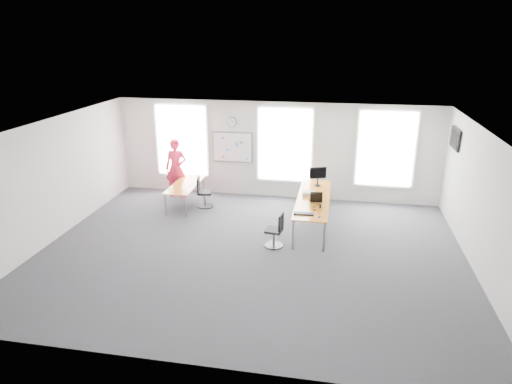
% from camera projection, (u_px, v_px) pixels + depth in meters
% --- Properties ---
extents(floor, '(10.00, 10.00, 0.00)m').
position_uv_depth(floor, '(251.00, 252.00, 10.89)').
color(floor, '#252429').
rests_on(floor, ground).
extents(ceiling, '(10.00, 10.00, 0.00)m').
position_uv_depth(ceiling, '(250.00, 128.00, 9.89)').
color(ceiling, silver).
rests_on(ceiling, ground).
extents(wall_back, '(10.00, 0.00, 10.00)m').
position_uv_depth(wall_back, '(275.00, 150.00, 14.10)').
color(wall_back, silver).
rests_on(wall_back, ground).
extents(wall_front, '(10.00, 0.00, 10.00)m').
position_uv_depth(wall_front, '(198.00, 283.00, 6.68)').
color(wall_front, silver).
rests_on(wall_front, ground).
extents(wall_left, '(0.00, 10.00, 10.00)m').
position_uv_depth(wall_left, '(52.00, 181.00, 11.24)').
color(wall_left, silver).
rests_on(wall_left, ground).
extents(wall_right, '(0.00, 10.00, 10.00)m').
position_uv_depth(wall_right, '(485.00, 207.00, 9.54)').
color(wall_right, silver).
rests_on(wall_right, ground).
extents(window_left, '(1.60, 0.06, 2.20)m').
position_uv_depth(window_left, '(182.00, 140.00, 14.52)').
color(window_left, silver).
rests_on(window_left, wall_back).
extents(window_mid, '(1.60, 0.06, 2.20)m').
position_uv_depth(window_mid, '(285.00, 145.00, 13.96)').
color(window_mid, silver).
rests_on(window_mid, wall_back).
extents(window_right, '(1.60, 0.06, 2.20)m').
position_uv_depth(window_right, '(386.00, 149.00, 13.44)').
color(window_right, silver).
rests_on(window_right, wall_back).
extents(desk_right, '(0.85, 3.20, 0.78)m').
position_uv_depth(desk_right, '(313.00, 200.00, 12.18)').
color(desk_right, '#B45B1A').
rests_on(desk_right, ground).
extents(desk_left, '(0.74, 1.84, 0.67)m').
position_uv_depth(desk_left, '(185.00, 186.00, 13.60)').
color(desk_left, '#B45B1A').
rests_on(desk_left, ground).
extents(chair_right, '(0.46, 0.46, 0.86)m').
position_uv_depth(chair_right, '(276.00, 232.00, 11.06)').
color(chair_right, black).
rests_on(chair_right, ground).
extents(chair_left, '(0.49, 0.49, 0.92)m').
position_uv_depth(chair_left, '(203.00, 194.00, 13.60)').
color(chair_left, black).
rests_on(chair_left, ground).
extents(person, '(0.71, 0.49, 1.86)m').
position_uv_depth(person, '(176.00, 168.00, 14.26)').
color(person, red).
rests_on(person, ground).
extents(whiteboard, '(1.20, 0.03, 0.90)m').
position_uv_depth(whiteboard, '(232.00, 147.00, 14.29)').
color(whiteboard, white).
rests_on(whiteboard, wall_back).
extents(wall_clock, '(0.30, 0.04, 0.30)m').
position_uv_depth(wall_clock, '(232.00, 122.00, 14.02)').
color(wall_clock, gray).
rests_on(wall_clock, wall_back).
extents(tv, '(0.06, 0.90, 0.55)m').
position_uv_depth(tv, '(455.00, 139.00, 12.06)').
color(tv, black).
rests_on(tv, wall_right).
extents(keyboard, '(0.50, 0.19, 0.02)m').
position_uv_depth(keyboard, '(304.00, 214.00, 11.07)').
color(keyboard, black).
rests_on(keyboard, desk_right).
extents(mouse, '(0.11, 0.14, 0.04)m').
position_uv_depth(mouse, '(319.00, 217.00, 10.88)').
color(mouse, black).
rests_on(mouse, desk_right).
extents(lens_cap, '(0.08, 0.08, 0.01)m').
position_uv_depth(lens_cap, '(314.00, 210.00, 11.33)').
color(lens_cap, black).
rests_on(lens_cap, desk_right).
extents(headphones, '(0.20, 0.11, 0.12)m').
position_uv_depth(headphones, '(317.00, 206.00, 11.46)').
color(headphones, black).
rests_on(headphones, desk_right).
extents(laptop_sleeve, '(0.32, 0.20, 0.26)m').
position_uv_depth(laptop_sleeve, '(316.00, 198.00, 11.82)').
color(laptop_sleeve, black).
rests_on(laptop_sleeve, desk_right).
extents(paper_stack, '(0.34, 0.27, 0.11)m').
position_uv_depth(paper_stack, '(309.00, 194.00, 12.32)').
color(paper_stack, '#F5EDC6').
rests_on(paper_stack, desk_right).
extents(monitor, '(0.48, 0.21, 0.55)m').
position_uv_depth(monitor, '(318.00, 175.00, 13.02)').
color(monitor, black).
rests_on(monitor, desk_right).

